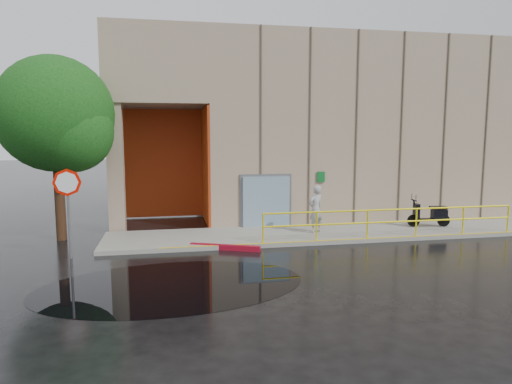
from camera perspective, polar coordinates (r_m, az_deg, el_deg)
The scene contains 10 objects.
ground at distance 12.88m, azimuth 6.00°, elevation -10.13°, with size 120.00×120.00×0.00m, color black.
sidewalk at distance 18.34m, azimuth 13.94°, elevation -4.79°, with size 20.00×3.00×0.15m, color gray.
building at distance 24.35m, azimuth 10.16°, elevation 8.03°, with size 20.00×10.17×8.00m.
guardrail at distance 17.15m, azimuth 16.65°, elevation -3.66°, with size 9.56×0.06×1.03m.
person at distance 17.25m, azimuth 7.47°, elevation -2.11°, with size 0.65×0.43×1.79m, color #A6A6AB.
scooter at distance 19.47m, azimuth 20.90°, elevation -1.87°, with size 1.74×0.79×1.32m.
stop_sign at distance 15.02m, azimuth -22.49°, elevation -0.25°, with size 0.84×0.12×2.80m.
red_curb at distance 15.34m, azimuth -3.91°, elevation -6.91°, with size 2.40×0.18×0.18m, color maroon.
puddle at distance 12.07m, azimuth -10.48°, elevation -11.41°, with size 6.86×4.22×0.01m, color black.
tree_near at distance 17.66m, azimuth -23.37°, elevation 8.39°, with size 4.08×4.08×6.58m.
Camera 1 is at (-3.62, -11.75, 3.86)m, focal length 32.00 mm.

